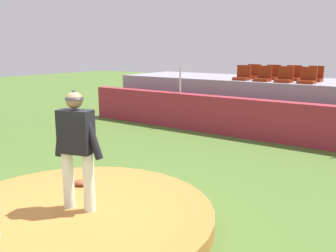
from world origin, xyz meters
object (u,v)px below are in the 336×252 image
Objects in this scene: fielding_glove at (82,183)px; stadium_chair_2 at (285,77)px; stadium_chair_5 at (273,75)px; stadium_chair_3 at (308,78)px; stadium_chair_6 at (293,76)px; pitcher at (76,142)px; stadium_chair_7 at (315,77)px; stadium_chair_1 at (263,76)px; stadium_chair_4 at (253,74)px; stadium_chair_0 at (243,75)px.

stadium_chair_2 reaches higher than fielding_glove.
stadium_chair_5 is (-0.72, 0.92, 0.00)m from stadium_chair_2.
stadium_chair_6 is (-0.72, 0.90, 0.00)m from stadium_chair_3.
stadium_chair_7 is (1.03, 9.00, 0.47)m from pitcher.
stadium_chair_4 is at bearing -51.07° from stadium_chair_1.
stadium_chair_1 is at bearing 0.67° from stadium_chair_3.
stadium_chair_3 reaches higher than pitcher.
stadium_chair_4 is 1.00× the size of stadium_chair_5.
stadium_chair_1 reaches higher than fielding_glove.
stadium_chair_2 is at bearing 2.28° from stadium_chair_3.
fielding_glove is 8.46m from stadium_chair_4.
pitcher is at bearing 92.49° from stadium_chair_1.
stadium_chair_7 is (1.39, 0.91, 0.00)m from stadium_chair_1.
stadium_chair_4 is at bearing -89.95° from stadium_chair_0.
stadium_chair_2 is 1.00× the size of stadium_chair_7.
stadium_chair_0 is at bearing 90.05° from stadium_chair_4.
stadium_chair_6 is 1.00× the size of stadium_chair_7.
stadium_chair_1 is 1.66m from stadium_chair_7.
stadium_chair_6 is at bearing -147.74° from stadium_chair_0.
stadium_chair_5 is at bearing -51.73° from stadium_chair_2.
stadium_chair_2 and stadium_chair_5 have the same top height.
stadium_chair_2 is 1.14m from stadium_chair_7.
stadium_chair_1 is 1.17m from stadium_chair_4.
stadium_chair_2 is 1.00× the size of stadium_chair_6.
stadium_chair_5 reaches higher than pitcher.
stadium_chair_6 is at bearing -88.33° from stadium_chair_2.
stadium_chair_6 is at bearing 54.13° from fielding_glove.
stadium_chair_3 is at bearing 91.00° from stadium_chair_7.
fielding_glove is at bearing 92.74° from stadium_chair_0.
stadium_chair_1 is (-0.35, 8.09, 0.47)m from pitcher.
pitcher is 3.66× the size of stadium_chair_0.
stadium_chair_5 is 1.00× the size of stadium_chair_7.
stadium_chair_7 is (1.76, 8.33, 1.48)m from fielding_glove.
stadium_chair_0 is 1.00× the size of stadium_chair_2.
stadium_chair_4 is at bearing -0.15° from stadium_chair_5.
stadium_chair_7 is (0.70, -0.00, 0.00)m from stadium_chair_6.
pitcher is 8.19m from stadium_chair_3.
stadium_chair_2 and stadium_chair_4 have the same top height.
stadium_chair_4 and stadium_chair_7 have the same top height.
stadium_chair_1 is 1.00× the size of stadium_chair_5.
fielding_glove is 8.46m from stadium_chair_5.
stadium_chair_6 is (1.06, 8.33, 1.48)m from fielding_glove.
stadium_chair_3 is at bearing 179.89° from stadium_chair_0.
stadium_chair_2 is (0.36, 8.08, 0.47)m from pitcher.
stadium_chair_6 is (0.70, 0.01, 0.00)m from stadium_chair_5.
stadium_chair_0 and stadium_chair_3 have the same top height.
stadium_chair_0 is 2.30m from stadium_chair_7.
stadium_chair_2 is at bearing 91.67° from stadium_chair_6.
stadium_chair_6 is at bearing -179.78° from stadium_chair_4.
stadium_chair_0 is 1.00× the size of stadium_chair_3.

